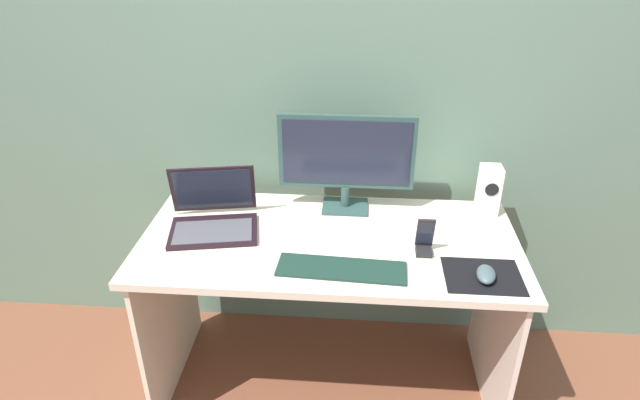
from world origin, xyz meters
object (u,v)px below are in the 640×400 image
keyboard_external (341,269)px  phone_in_dock (425,241)px  speaker_right (489,190)px  laptop (213,217)px  mouse (486,274)px  monitor (346,158)px

keyboard_external → phone_in_dock: (0.28, 0.13, 0.04)m
speaker_right → keyboard_external: bearing=-141.6°
laptop → mouse: (0.95, -0.25, -0.02)m
monitor → phone_in_dock: monitor is taller
keyboard_external → mouse: mouse is taller
laptop → keyboard_external: 0.54m
laptop → mouse: 0.99m
mouse → phone_in_dock: phone_in_dock is taller
speaker_right → monitor: bearing=-179.1°
monitor → speaker_right: (0.55, 0.01, -0.12)m
monitor → speaker_right: bearing=0.9°
speaker_right → laptop: (-1.04, -0.20, -0.05)m
monitor → mouse: bearing=-43.5°
mouse → phone_in_dock: bearing=151.0°
keyboard_external → phone_in_dock: size_ratio=3.11×
speaker_right → phone_in_dock: bearing=-131.1°
monitor → laptop: (-0.48, -0.19, -0.17)m
mouse → monitor: bearing=145.2°
laptop → phone_in_dock: bearing=-8.1°
speaker_right → mouse: 0.47m
mouse → laptop: bearing=173.8°
speaker_right → phone_in_dock: speaker_right is taller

